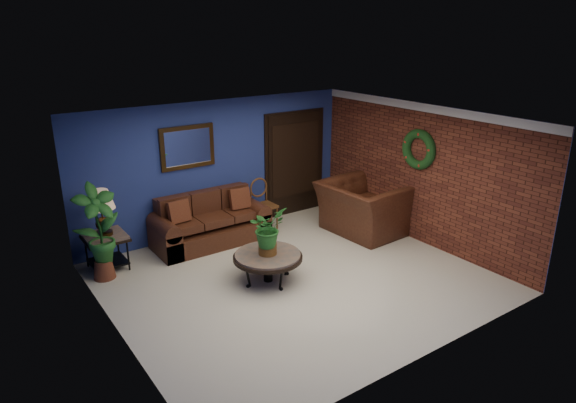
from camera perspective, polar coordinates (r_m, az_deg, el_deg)
floor at (r=8.16m, az=0.86°, el=-8.54°), size 5.50×5.50×0.00m
wall_back at (r=9.70m, az=-7.80°, el=3.81°), size 5.50×0.04×2.50m
wall_left at (r=6.54m, az=-19.09°, el=-4.83°), size 0.04×5.00×2.50m
wall_right_brick at (r=9.46m, az=14.56°, el=2.96°), size 0.04×5.00×2.50m
ceiling at (r=7.33m, az=0.95°, el=9.01°), size 5.50×5.00×0.02m
crown_molding at (r=9.19m, az=15.05°, el=10.01°), size 0.03×5.00×0.14m
wall_mirror at (r=9.30m, az=-11.11°, el=5.95°), size 1.02×0.06×0.77m
closet_door at (r=10.61m, az=0.75°, el=4.21°), size 1.44×0.06×2.18m
wreath at (r=9.33m, az=14.31°, el=5.63°), size 0.16×0.72×0.72m
sofa at (r=9.45m, az=-8.75°, el=-2.71°), size 2.07×0.89×0.93m
coffee_table at (r=7.92m, az=-2.26°, el=-6.20°), size 1.07×1.07×0.46m
end_table at (r=8.79m, az=-19.60°, el=-4.32°), size 0.65×0.65×0.60m
table_lamp at (r=8.57m, az=-20.05°, el=-0.60°), size 0.43×0.43×0.72m
side_chair at (r=9.93m, az=-2.91°, el=0.13°), size 0.42×0.42×0.98m
armchair at (r=9.80m, az=8.31°, el=-0.74°), size 1.38×1.56×0.97m
coffee_plant at (r=7.73m, az=-2.31°, el=-3.10°), size 0.67×0.62×0.74m
floor_plant at (r=10.59m, az=5.73°, el=0.50°), size 0.38×0.31×0.81m
tall_plant at (r=8.34m, az=-20.29°, el=-2.82°), size 0.76×0.59×1.55m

